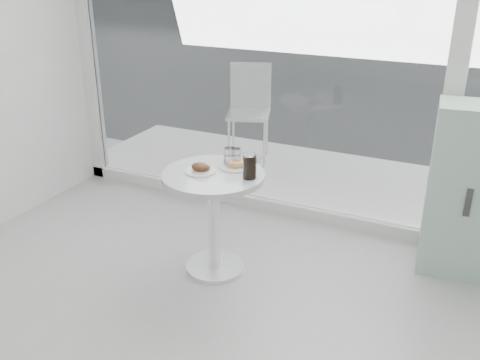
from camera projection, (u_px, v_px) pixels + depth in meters
The scene contains 12 objects.
storefront at pixel (347, 19), 4.01m from camera, with size 5.00×0.14×3.00m.
main_table at pixel (214, 202), 3.78m from camera, with size 0.72×0.72×0.77m.
patio_deck at pixel (348, 184), 5.37m from camera, with size 5.60×1.60×0.05m, color silver.
street at pixel (457, 33), 15.50m from camera, with size 40.00×24.00×0.00m, color #333333.
mint_cabinet at pixel (470, 191), 3.76m from camera, with size 0.61×0.44×1.25m.
patio_chair at pixel (250, 106), 5.80m from camera, with size 0.57×0.57×1.03m.
car_white at pixel (328, 9), 14.85m from camera, with size 1.64×4.08×1.39m, color silver.
plate_fritter at pixel (201, 169), 3.70m from camera, with size 0.21×0.21×0.07m.
plate_donut at pixel (236, 165), 3.78m from camera, with size 0.24×0.24×0.06m.
water_tumbler_a at pixel (230, 157), 3.82m from camera, with size 0.08×0.08×0.13m.
water_tumbler_b at pixel (236, 157), 3.84m from camera, with size 0.07×0.07×0.11m.
cola_glass at pixel (250, 166), 3.58m from camera, with size 0.09×0.09×0.18m.
Camera 1 is at (1.13, -1.10, 2.18)m, focal length 40.00 mm.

